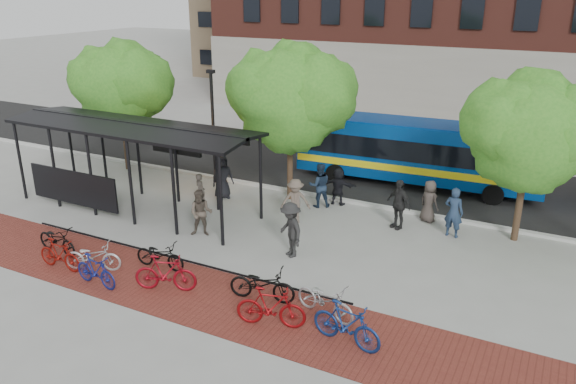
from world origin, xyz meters
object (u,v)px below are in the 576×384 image
at_px(bike_2, 93,256).
at_px(pedestrian_3, 295,201).
at_px(tree_b, 293,94).
at_px(pedestrian_8, 201,213).
at_px(bus_shelter, 129,136).
at_px(bike_9, 271,307).
at_px(pedestrian_0, 222,177).
at_px(bike_1, 59,254).
at_px(pedestrian_5, 338,186).
at_px(tree_c, 534,129).
at_px(pedestrian_1, 201,192).
at_px(bus, 418,149).
at_px(pedestrian_2, 319,185).
at_px(bike_5, 165,273).
at_px(pedestrian_7, 454,212).
at_px(bike_10, 325,300).
at_px(pedestrian_9, 290,230).
at_px(lamp_post_left, 213,124).
at_px(bike_8, 262,284).
at_px(bike_4, 160,255).
at_px(bike_0, 57,240).
at_px(bike_3, 96,271).
at_px(tree_a, 122,83).
at_px(bike_11, 346,324).

height_order(bike_2, pedestrian_3, pedestrian_3).
xyz_separation_m(tree_b, pedestrian_8, (-1.22, -4.85, -3.59)).
bearing_deg(bus_shelter, bike_9, -28.68).
relative_size(bike_9, pedestrian_0, 1.00).
relative_size(bike_1, pedestrian_5, 1.08).
xyz_separation_m(tree_c, pedestrian_1, (-11.65, -2.89, -3.27)).
relative_size(bus, pedestrian_0, 5.74).
xyz_separation_m(pedestrian_2, pedestrian_5, (0.58, 0.58, -0.13)).
xyz_separation_m(bike_5, pedestrian_7, (6.72, 7.77, 0.37)).
xyz_separation_m(pedestrian_1, pedestrian_2, (4.05, 2.57, 0.14)).
distance_m(bike_10, pedestrian_9, 3.79).
relative_size(tree_b, lamp_post_left, 1.26).
bearing_deg(pedestrian_5, bike_8, 95.27).
xyz_separation_m(lamp_post_left, bike_9, (7.89, -9.01, -2.18)).
bearing_deg(bike_4, bike_8, -97.16).
xyz_separation_m(bus_shelter, pedestrian_5, (7.20, 4.08, -2.21)).
distance_m(tree_c, pedestrian_3, 8.66).
height_order(bus_shelter, pedestrian_9, bus_shelter).
xyz_separation_m(bike_0, bike_1, (0.99, -0.78, 0.03)).
relative_size(bike_8, bike_10, 1.03).
bearing_deg(bike_5, pedestrian_0, 0.15).
bearing_deg(pedestrian_3, bike_4, -140.33).
bearing_deg(pedestrian_9, pedestrian_7, 78.42).
relative_size(pedestrian_3, pedestrian_8, 1.00).
bearing_deg(tree_c, pedestrian_9, -143.76).
xyz_separation_m(bike_3, pedestrian_9, (4.29, 4.45, 0.45)).
bearing_deg(pedestrian_8, tree_c, 1.39).
distance_m(pedestrian_2, pedestrian_5, 0.83).
bearing_deg(pedestrian_5, bike_0, 50.12).
xyz_separation_m(bike_4, pedestrian_5, (2.89, 7.79, 0.33)).
xyz_separation_m(tree_a, bike_4, (8.08, -7.53, -3.78)).
xyz_separation_m(tree_b, pedestrian_7, (6.84, -0.78, -3.53)).
xyz_separation_m(lamp_post_left, pedestrian_1, (1.44, -3.14, -1.97)).
bearing_deg(bus_shelter, bike_5, -41.45).
relative_size(tree_c, pedestrian_0, 3.13).
xyz_separation_m(bus_shelter, bike_9, (9.02, -4.94, -2.43)).
bearing_deg(pedestrian_9, bike_11, -11.09).
height_order(lamp_post_left, pedestrian_9, lamp_post_left).
height_order(bike_8, pedestrian_2, pedestrian_2).
distance_m(pedestrian_3, pedestrian_7, 5.78).
height_order(bike_5, pedestrian_8, pedestrian_8).
xyz_separation_m(bus_shelter, bike_8, (8.17, -3.90, -2.48)).
distance_m(bus, pedestrian_1, 9.83).
bearing_deg(bike_5, pedestrian_2, -29.60).
bearing_deg(pedestrian_0, bike_10, -93.27).
bearing_deg(bike_4, bike_1, 113.90).
bearing_deg(bike_4, tree_a, 42.71).
bearing_deg(bike_11, bike_8, 82.41).
height_order(pedestrian_0, pedestrian_3, pedestrian_0).
bearing_deg(bike_0, bike_10, -80.73).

